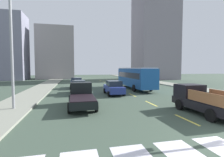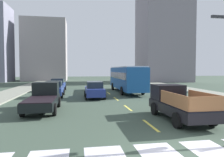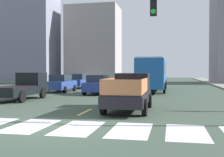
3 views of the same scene
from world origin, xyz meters
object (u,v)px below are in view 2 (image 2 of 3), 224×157
(pickup_stakebed, at_px, (176,103))
(sedan_far, at_px, (58,85))
(sedan_mid, at_px, (94,90))
(sedan_near_right, at_px, (54,89))
(pickup_dark, at_px, (44,97))
(city_bus, at_px, (127,77))

(pickup_stakebed, distance_m, sedan_far, 19.46)
(sedan_mid, bearing_deg, sedan_near_right, 158.74)
(pickup_dark, distance_m, sedan_far, 13.46)
(pickup_dark, xyz_separation_m, sedan_mid, (4.17, 5.68, -0.06))
(pickup_dark, xyz_separation_m, sedan_far, (-0.23, 13.46, -0.06))
(pickup_stakebed, bearing_deg, city_bus, 89.14)
(sedan_mid, bearing_deg, city_bus, 47.09)
(city_bus, xyz_separation_m, sedan_far, (-8.95, 3.02, -1.09))
(sedan_mid, bearing_deg, pickup_dark, -125.42)
(pickup_stakebed, bearing_deg, sedan_near_right, 127.04)
(sedan_far, bearing_deg, sedan_near_right, -89.81)
(pickup_stakebed, height_order, sedan_near_right, pickup_stakebed)
(sedan_far, bearing_deg, city_bus, -20.05)
(sedan_mid, height_order, sedan_far, same)
(pickup_dark, bearing_deg, pickup_stakebed, -26.95)
(city_bus, distance_m, sedan_far, 9.51)
(pickup_stakebed, bearing_deg, sedan_mid, 114.03)
(pickup_dark, height_order, sedan_near_right, pickup_dark)
(sedan_mid, distance_m, sedan_near_right, 4.57)
(city_bus, height_order, sedan_mid, city_bus)
(city_bus, xyz_separation_m, sedan_mid, (-4.55, -4.76, -1.09))
(sedan_mid, xyz_separation_m, sedan_near_right, (-4.23, 1.72, 0.00))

